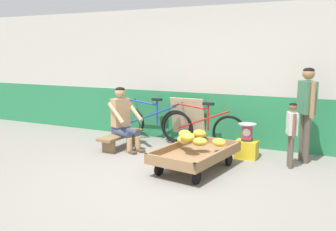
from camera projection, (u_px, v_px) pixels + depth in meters
The scene contains 13 objects.
ground_plane at pixel (144, 186), 4.90m from camera, with size 80.00×80.00×0.00m, color gray.
back_wall at pixel (215, 76), 7.15m from camera, with size 16.00×0.30×2.63m.
banana_cart at pixel (195, 155), 5.54m from camera, with size 1.04×1.55×0.36m.
banana_pile at pixel (196, 138), 5.65m from camera, with size 0.85×1.02×0.25m.
low_bench at pixel (121, 137), 6.86m from camera, with size 0.33×1.11×0.27m.
vendor_seated at pixel (123, 119), 6.74m from camera, with size 0.74×0.62×1.14m.
plastic_crate at pixel (247, 149), 6.20m from camera, with size 0.36×0.28×0.30m.
weighing_scale at pixel (247, 132), 6.15m from camera, with size 0.30×0.30×0.29m.
bicycle_near_left at pixel (152, 123), 7.48m from camera, with size 1.66×0.48×0.86m.
bicycle_far_left at pixel (203, 129), 6.89m from camera, with size 1.66×0.48×0.86m.
sign_board at pixel (188, 120), 7.33m from camera, with size 0.70×0.22×0.88m.
customer_adult at pixel (307, 104), 5.85m from camera, with size 0.33×0.44×1.53m.
customer_child at pixel (292, 128), 5.60m from camera, with size 0.20×0.31×1.01m.
Camera 1 is at (2.34, -4.05, 1.77)m, focal length 39.30 mm.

